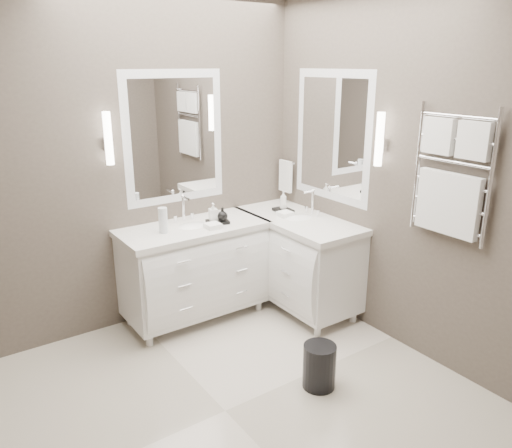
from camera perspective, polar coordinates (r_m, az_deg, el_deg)
floor at (r=3.46m, az=-3.55°, el=-20.61°), size 3.20×3.00×0.01m
wall_back at (r=4.15m, az=-14.88°, el=6.28°), size 3.20×0.01×2.70m
wall_front at (r=1.79m, az=21.96°, el=-9.92°), size 3.20×0.01×2.70m
wall_right at (r=3.86m, az=16.88°, el=5.28°), size 0.01×3.00×2.70m
vanity_back at (r=4.33m, az=-7.06°, el=-4.78°), size 1.24×0.59×0.97m
vanity_right at (r=4.52m, az=4.75°, el=-3.66°), size 0.59×1.24×0.97m
mirror_back at (r=4.27m, az=-9.30°, el=9.69°), size 0.90×0.02×1.10m
mirror_right at (r=4.35m, az=8.68°, el=9.86°), size 0.02×0.90×1.10m
sconce_back at (r=3.99m, az=-16.52°, el=9.24°), size 0.06×0.06×0.40m
sconce_right at (r=3.90m, az=13.93°, el=9.26°), size 0.06×0.06×0.40m
towel_bar_corner at (r=4.81m, az=3.40°, el=5.55°), size 0.03×0.22×0.30m
towel_ladder at (r=3.58m, az=21.36°, el=4.56°), size 0.06×0.58×0.90m
waste_bin at (r=3.59m, az=7.24°, el=-15.81°), size 0.29×0.29×0.32m
amenity_tray_back at (r=4.24m, az=-4.40°, el=0.26°), size 0.20×0.17×0.03m
amenity_tray_right at (r=4.56m, az=3.12°, el=1.58°), size 0.15×0.19×0.03m
water_bottle at (r=4.03m, az=-10.57°, el=0.42°), size 0.09×0.09×0.21m
soap_bottle_a at (r=4.21m, az=-4.92°, el=1.40°), size 0.08×0.08×0.15m
soap_bottle_b at (r=4.20m, az=-3.86°, el=1.14°), size 0.11×0.11×0.11m
soap_bottle_c at (r=4.53m, az=3.14°, el=2.75°), size 0.08×0.08×0.17m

